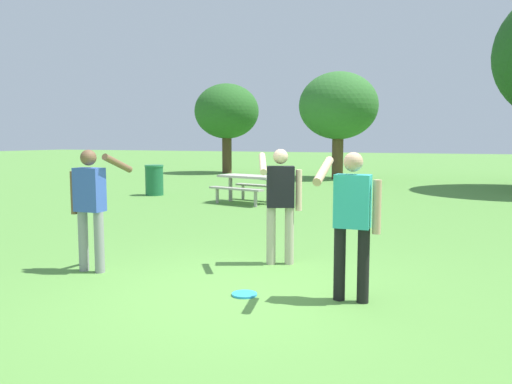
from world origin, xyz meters
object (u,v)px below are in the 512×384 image
person_catcher (91,201)px  tree_broad_center (338,106)px  trash_can_further_along (154,180)px  person_thrower (352,215)px  person_bystander (280,197)px  frisbee (244,294)px  picnic_table_near (249,183)px  tree_tall_left (227,112)px

person_catcher → tree_broad_center: size_ratio=0.35×
trash_can_further_along → tree_broad_center: size_ratio=0.20×
person_thrower → tree_broad_center: tree_broad_center is taller
person_bystander → tree_broad_center: 16.20m
person_thrower → tree_broad_center: (-4.35, 17.03, 2.24)m
frisbee → picnic_table_near: bearing=113.3°
picnic_table_near → tree_broad_center: 9.89m
person_bystander → trash_can_further_along: bearing=134.6°
person_bystander → tree_tall_left: (-9.28, 17.20, 2.20)m
person_bystander → picnic_table_near: bearing=117.3°
person_bystander → tree_broad_center: size_ratio=0.35×
person_catcher → trash_can_further_along: 9.38m
picnic_table_near → trash_can_further_along: bearing=170.3°
trash_can_further_along → tree_broad_center: 10.03m
frisbee → picnic_table_near: picnic_table_near is taller
person_catcher → person_bystander: same height
frisbee → tree_tall_left: bearing=116.7°
tree_broad_center → person_catcher: bearing=-87.1°
person_bystander → trash_can_further_along: person_bystander is taller
tree_broad_center → picnic_table_near: bearing=-90.9°
person_thrower → trash_can_further_along: bearing=134.8°
person_thrower → tree_tall_left: (-10.57, 18.47, 2.20)m
person_catcher → tree_tall_left: bearing=110.9°
person_thrower → frisbee: person_thrower is taller
tree_broad_center → tree_tall_left: bearing=166.9°
trash_can_further_along → tree_broad_center: tree_broad_center is taller
person_thrower → person_bystander: size_ratio=1.00×
person_catcher → tree_broad_center: 17.27m
picnic_table_near → tree_tall_left: bearing=118.9°
tree_tall_left → person_thrower: bearing=-60.2°
picnic_table_near → tree_broad_center: size_ratio=0.42×
person_thrower → tree_tall_left: bearing=119.8°
person_catcher → frisbee: person_catcher is taller
picnic_table_near → trash_can_further_along: size_ratio=2.07×
frisbee → picnic_table_near: (-3.35, 7.76, 0.55)m
person_thrower → tree_tall_left: tree_tall_left is taller
picnic_table_near → trash_can_further_along: 3.58m
frisbee → tree_tall_left: size_ratio=0.06×
trash_can_further_along → tree_broad_center: (3.69, 8.92, 2.72)m
person_catcher → person_thrower: bearing=1.3°
trash_can_further_along → picnic_table_near: bearing=-9.7°
person_thrower → trash_can_further_along: size_ratio=1.71×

